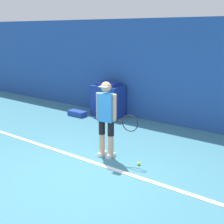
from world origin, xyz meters
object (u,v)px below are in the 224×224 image
at_px(tennis_player, 107,116).
at_px(tennis_ball, 139,164).
at_px(equipment_bag, 77,113).
at_px(covered_chair, 108,100).

height_order(tennis_player, tennis_ball, tennis_player).
relative_size(tennis_player, tennis_ball, 24.31).
xyz_separation_m(tennis_player, tennis_ball, (0.79, 0.04, -0.88)).
bearing_deg(equipment_bag, covered_chair, 39.68).
xyz_separation_m(covered_chair, equipment_bag, (-0.77, -0.64, -0.43)).
relative_size(tennis_ball, covered_chair, 0.06).
bearing_deg(covered_chair, tennis_player, -52.27).
distance_m(tennis_player, tennis_ball, 1.19).
bearing_deg(equipment_bag, tennis_ball, -28.71).
distance_m(tennis_player, covered_chair, 3.39).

